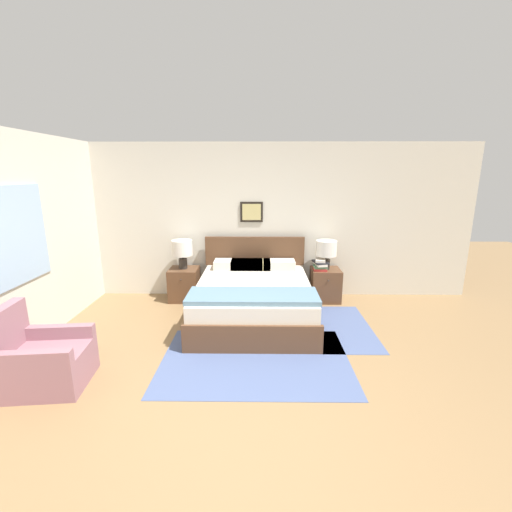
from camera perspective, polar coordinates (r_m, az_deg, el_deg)
The scene contains 16 objects.
ground_plane at distance 3.39m, azimuth -3.09°, elevation -24.86°, with size 16.00×16.00×0.00m, color olive.
wall_back at distance 5.87m, azimuth -1.26°, elevation 5.78°, with size 7.59×0.09×2.60m.
wall_left at distance 5.11m, azimuth -32.84°, elevation 2.43°, with size 0.08×5.54×2.60m.
area_rug_main at distance 4.13m, azimuth -0.11°, elevation -16.92°, with size 2.16×1.49×0.01m.
area_rug_bedside at distance 5.05m, azimuth 14.07°, elevation -11.40°, with size 0.80×1.50×0.01m.
bed at distance 5.07m, azimuth -0.39°, elevation -7.03°, with size 1.69×2.03×1.06m.
armchair at distance 4.20m, azimuth -32.34°, elevation -14.54°, with size 0.86×0.73×0.84m.
nightstand_near_window at distance 5.94m, azimuth -11.86°, elevation -4.61°, with size 0.48×0.48×0.55m.
nightstand_by_door at distance 5.90m, azimuth 11.47°, elevation -4.70°, with size 0.48×0.48×0.55m.
table_lamp_near_window at distance 5.80m, azimuth -12.19°, elevation 1.08°, with size 0.34×0.34×0.48m.
table_lamp_by_door at distance 5.76m, azimuth 11.63°, elevation 1.02°, with size 0.34×0.34×0.48m.
book_thick_bottom at distance 5.76m, azimuth 10.64°, elevation -2.09°, with size 0.24×0.27×0.04m.
book_hardcover_middle at distance 5.75m, azimuth 10.66°, elevation -1.70°, with size 0.21×0.23×0.04m.
book_novel_upper at distance 5.74m, azimuth 10.67°, elevation -1.31°, with size 0.20×0.30×0.04m.
book_slim_near_top at distance 5.73m, azimuth 10.69°, elevation -0.99°, with size 0.26×0.31×0.03m.
book_paperback_top at distance 5.72m, azimuth 10.70°, elevation -0.67°, with size 0.20×0.27×0.04m.
Camera 1 is at (0.20, -2.64, 2.11)m, focal length 24.00 mm.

